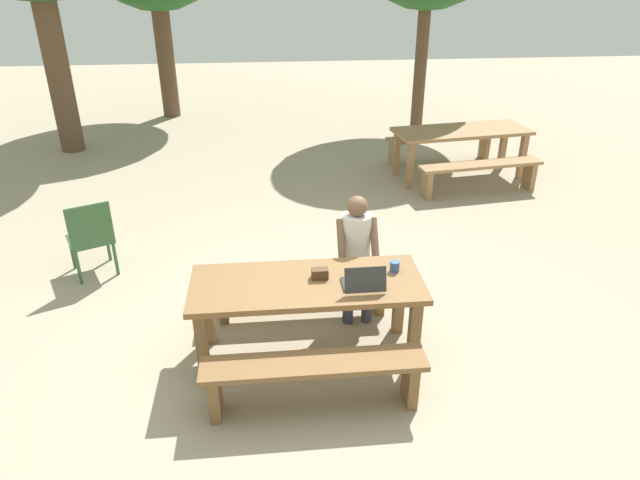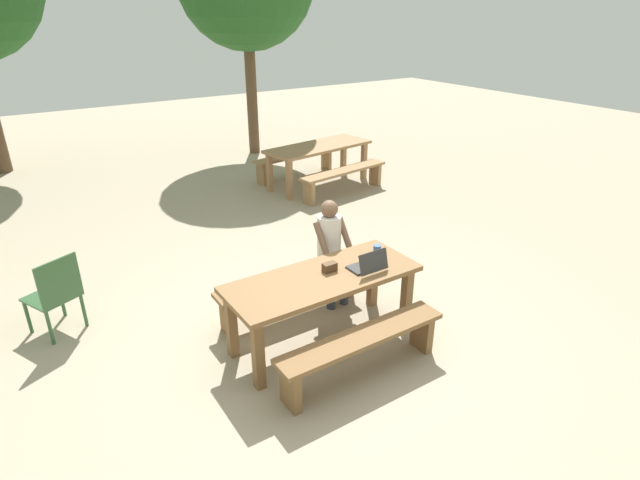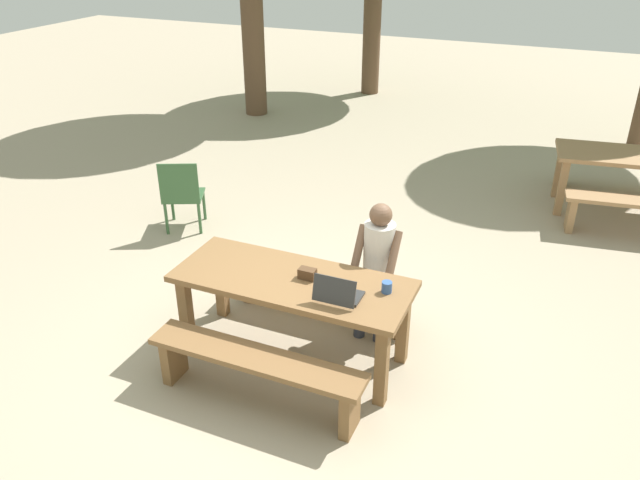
{
  "view_description": "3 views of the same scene",
  "coord_description": "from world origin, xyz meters",
  "views": [
    {
      "loc": [
        -0.28,
        -3.96,
        3.14
      ],
      "look_at": [
        0.13,
        0.25,
        0.99
      ],
      "focal_mm": 31.82,
      "sensor_mm": 36.0,
      "label": 1
    },
    {
      "loc": [
        -2.38,
        -3.58,
        3.1
      ],
      "look_at": [
        0.13,
        0.25,
        0.99
      ],
      "focal_mm": 28.71,
      "sensor_mm": 36.0,
      "label": 2
    },
    {
      "loc": [
        1.87,
        -3.78,
        3.3
      ],
      "look_at": [
        0.13,
        0.25,
        0.99
      ],
      "focal_mm": 34.95,
      "sensor_mm": 36.0,
      "label": 3
    }
  ],
  "objects": [
    {
      "name": "picnic_table_mid",
      "position": [
        2.68,
        4.18,
        0.65
      ],
      "size": [
        2.12,
        1.04,
        0.76
      ],
      "rotation": [
        0.0,
        0.0,
        0.13
      ],
      "color": "#9E754C",
      "rests_on": "ground"
    },
    {
      "name": "bench_mid_north",
      "position": [
        2.59,
        4.87,
        0.34
      ],
      "size": [
        1.85,
        0.54,
        0.46
      ],
      "rotation": [
        0.0,
        0.0,
        0.13
      ],
      "color": "#9E754C",
      "rests_on": "ground"
    },
    {
      "name": "picnic_table_front",
      "position": [
        0.0,
        0.0,
        0.63
      ],
      "size": [
        1.91,
        0.75,
        0.74
      ],
      "color": "brown",
      "rests_on": "ground"
    },
    {
      "name": "coffee_mug",
      "position": [
        0.75,
        0.1,
        0.79
      ],
      "size": [
        0.08,
        0.08,
        0.09
      ],
      "color": "#335693",
      "rests_on": "picnic_table_front"
    },
    {
      "name": "small_pouch",
      "position": [
        0.11,
        0.05,
        0.79
      ],
      "size": [
        0.14,
        0.08,
        0.09
      ],
      "color": "#4C331E",
      "rests_on": "picnic_table_front"
    },
    {
      "name": "bench_mid_south",
      "position": [
        2.77,
        3.49,
        0.34
      ],
      "size": [
        1.85,
        0.54,
        0.46
      ],
      "rotation": [
        0.0,
        0.0,
        0.13
      ],
      "color": "#9E754C",
      "rests_on": "ground"
    },
    {
      "name": "bench_far",
      "position": [
        0.0,
        0.64,
        0.33
      ],
      "size": [
        1.69,
        0.3,
        0.44
      ],
      "color": "brown",
      "rests_on": "ground"
    },
    {
      "name": "plastic_chair",
      "position": [
        -2.17,
        1.61,
        0.45
      ],
      "size": [
        0.58,
        0.58,
        0.87
      ],
      "rotation": [
        0.0,
        0.0,
        3.58
      ],
      "color": "#335933",
      "rests_on": "ground"
    },
    {
      "name": "person_seated",
      "position": [
        0.51,
        0.6,
        0.7
      ],
      "size": [
        0.37,
        0.39,
        1.21
      ],
      "color": "#333847",
      "rests_on": "ground"
    },
    {
      "name": "ground_plane",
      "position": [
        0.0,
        0.0,
        0.0
      ],
      "size": [
        30.0,
        30.0,
        0.0
      ],
      "primitive_type": "plane",
      "color": "tan"
    },
    {
      "name": "laptop",
      "position": [
        0.44,
        -0.14,
        0.8
      ],
      "size": [
        0.33,
        0.27,
        0.22
      ],
      "rotation": [
        0.0,
        0.0,
        3.15
      ],
      "color": "#2D2D2D",
      "rests_on": "picnic_table_front"
    },
    {
      "name": "bench_near",
      "position": [
        0.0,
        -0.64,
        0.33
      ],
      "size": [
        1.69,
        0.3,
        0.44
      ],
      "color": "brown",
      "rests_on": "ground"
    }
  ]
}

